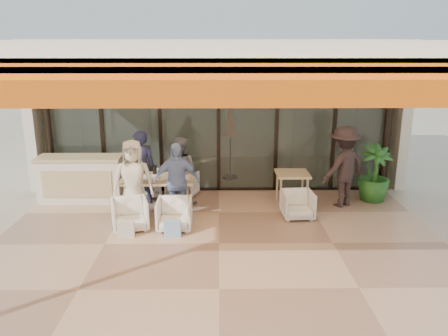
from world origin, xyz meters
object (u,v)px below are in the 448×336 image
object	(u,v)px
chair_far_left	(146,183)
chair_near_right	(174,213)
chair_far_right	(182,183)
side_table	(292,177)
side_chair	(298,203)
host_counter	(81,179)
diner_cream	(133,181)
standing_woman	(343,167)
dining_table	(158,180)
diner_periwinkle	(176,182)
diner_navy	(141,168)
potted_palm	(374,174)
chair_near_left	(130,213)
diner_grey	(180,171)

from	to	relation	value
chair_far_left	chair_near_right	world-z (taller)	chair_far_left
chair_far_right	side_table	world-z (taller)	side_table
side_table	side_chair	world-z (taller)	side_table
host_counter	chair_near_right	size ratio (longest dim) A/B	2.80
diner_cream	standing_woman	distance (m)	4.40
chair_far_right	side_table	bearing A→B (deg)	-175.84
dining_table	diner_periwinkle	world-z (taller)	diner_periwinkle
diner_navy	diner_periwinkle	size ratio (longest dim) A/B	1.05
chair_near_right	standing_woman	xyz separation A→B (m)	(3.50, 1.22, 0.55)
diner_cream	side_table	world-z (taller)	diner_cream
chair_far_left	host_counter	bearing A→B (deg)	0.13
diner_navy	diner_cream	xyz separation A→B (m)	(0.00, -0.90, -0.01)
diner_navy	potted_palm	distance (m)	5.14
diner_periwinkle	side_table	xyz separation A→B (m)	(2.43, 0.79, -0.15)
chair_near_right	standing_woman	world-z (taller)	standing_woman
chair_near_left	diner_periwinkle	distance (m)	1.08
dining_table	diner_periwinkle	xyz separation A→B (m)	(0.43, -0.46, 0.10)
chair_near_right	potted_palm	bearing A→B (deg)	19.63
host_counter	side_chair	xyz separation A→B (m)	(4.65, -1.06, -0.22)
diner_periwinkle	side_chair	world-z (taller)	diner_periwinkle
chair_far_left	dining_table	bearing A→B (deg)	101.70
dining_table	chair_far_right	size ratio (longest dim) A/B	2.33
chair_far_right	diner_navy	bearing A→B (deg)	49.03
chair_near_left	diner_cream	world-z (taller)	diner_cream
chair_far_left	chair_near_left	xyz separation A→B (m)	(0.00, -1.90, -0.00)
chair_far_right	side_chair	xyz separation A→B (m)	(2.43, -1.36, -0.01)
host_counter	chair_near_right	world-z (taller)	host_counter
diner_grey	side_table	size ratio (longest dim) A/B	2.04
standing_woman	chair_far_right	bearing A→B (deg)	-41.88
side_table	chair_near_left	bearing A→B (deg)	-158.47
side_chair	dining_table	bearing A→B (deg)	168.12
host_counter	diner_grey	distance (m)	2.24
host_counter	side_table	bearing A→B (deg)	-3.85
dining_table	standing_woman	world-z (taller)	standing_woman
side_table	chair_far_right	bearing A→B (deg)	165.89
chair_near_right	diner_grey	bearing A→B (deg)	89.94
chair_far_right	diner_cream	xyz separation A→B (m)	(-0.84, -1.40, 0.50)
potted_palm	diner_navy	bearing A→B (deg)	-178.47
potted_palm	side_table	bearing A→B (deg)	-172.45
host_counter	standing_woman	xyz separation A→B (m)	(5.72, -0.38, 0.35)
potted_palm	chair_far_right	bearing A→B (deg)	175.17
dining_table	diner_periwinkle	size ratio (longest dim) A/B	0.95
dining_table	side_chair	xyz separation A→B (m)	(2.85, -0.42, -0.37)
diner_grey	side_table	xyz separation A→B (m)	(2.43, -0.11, -0.12)
chair_far_left	side_chair	size ratio (longest dim) A/B	1.07
diner_navy	diner_periwinkle	xyz separation A→B (m)	(0.84, -0.90, -0.04)
host_counter	diner_cream	distance (m)	1.79
chair_near_left	diner_grey	bearing A→B (deg)	42.71
host_counter	dining_table	size ratio (longest dim) A/B	1.23
dining_table	diner_grey	distance (m)	0.62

